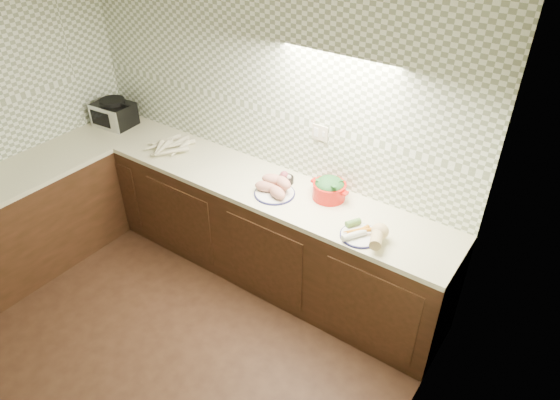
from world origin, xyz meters
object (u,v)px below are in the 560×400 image
Objects in this scene: parsnip_pile at (165,146)px; onion_bowl at (285,178)px; sweet_potato_plate at (275,187)px; dutch_oven at (329,188)px; toaster_oven at (114,113)px; veg_plate at (369,232)px.

onion_bowl is (1.17, 0.15, 0.00)m from parsnip_pile.
dutch_oven is at bearing 27.16° from sweet_potato_plate.
toaster_oven reaches higher than parsnip_pile.
veg_plate is (0.86, -0.25, 0.01)m from onion_bowl.
parsnip_pile is at bearing -10.63° from toaster_oven.
toaster_oven is 1.23× the size of sweet_potato_plate.
veg_plate is at bearing -5.19° from sweet_potato_plate.
toaster_oven is at bearing -172.78° from dutch_oven.
onion_bowl is at bearing -173.67° from dutch_oven.
parsnip_pile is 1.44× the size of veg_plate.
dutch_oven is at bearing -2.91° from toaster_oven.
toaster_oven is 1.13× the size of veg_plate.
sweet_potato_plate is at bearing -80.52° from onion_bowl.
sweet_potato_plate is 0.99× the size of dutch_oven.
sweet_potato_plate is 0.41m from dutch_oven.
toaster_oven is 0.79× the size of parsnip_pile.
onion_bowl is 0.39m from dutch_oven.
veg_plate reaches higher than parsnip_pile.
parsnip_pile is 2.03m from veg_plate.
toaster_oven reaches higher than onion_bowl.
toaster_oven is at bearing 177.32° from sweet_potato_plate.
dutch_oven is (0.39, 0.01, 0.05)m from onion_bowl.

